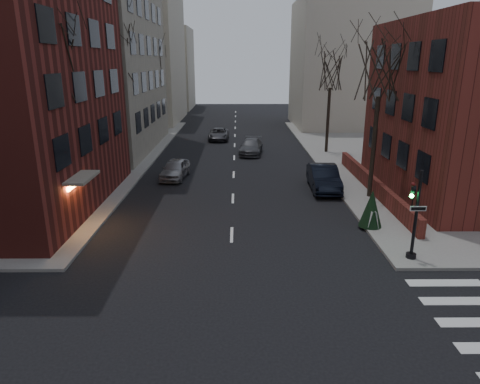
# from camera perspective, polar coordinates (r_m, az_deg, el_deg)

# --- Properties ---
(low_wall_right) EXTENTS (0.35, 16.00, 1.00)m
(low_wall_right) POSITION_cam_1_polar(r_m,az_deg,el_deg) (29.75, 17.28, 1.00)
(low_wall_right) COLOR maroon
(low_wall_right) RESTS_ON sidewalk_far_right
(building_distant_la) EXTENTS (14.00, 16.00, 18.00)m
(building_distant_la) POSITION_cam_1_polar(r_m,az_deg,el_deg) (65.06, -14.60, 17.07)
(building_distant_la) COLOR #B8AD9B
(building_distant_la) RESTS_ON ground
(building_distant_ra) EXTENTS (14.00, 14.00, 16.00)m
(building_distant_ra) POSITION_cam_1_polar(r_m,az_deg,el_deg) (60.06, 14.41, 16.16)
(building_distant_ra) COLOR #B8AD9B
(building_distant_ra) RESTS_ON ground
(building_distant_lb) EXTENTS (10.00, 12.00, 14.00)m
(building_distant_lb) POSITION_cam_1_polar(r_m,az_deg,el_deg) (81.34, -10.14, 15.86)
(building_distant_lb) COLOR #B8AD9B
(building_distant_lb) RESTS_ON ground
(traffic_signal) EXTENTS (0.76, 0.44, 4.00)m
(traffic_signal) POSITION_cam_1_polar(r_m,az_deg,el_deg) (19.98, 22.19, -3.56)
(traffic_signal) COLOR black
(traffic_signal) RESTS_ON sidewalk_far_right
(tree_left_a) EXTENTS (4.18, 4.18, 10.26)m
(tree_left_a) POSITION_cam_1_polar(r_m,az_deg,el_deg) (24.02, -23.53, 15.65)
(tree_left_a) COLOR #2D231C
(tree_left_a) RESTS_ON sidewalk_far_left
(tree_left_b) EXTENTS (4.40, 4.40, 10.80)m
(tree_left_b) POSITION_cam_1_polar(r_m,az_deg,el_deg) (35.42, -15.96, 17.16)
(tree_left_b) COLOR #2D231C
(tree_left_b) RESTS_ON sidewalk_far_left
(tree_left_c) EXTENTS (3.96, 3.96, 9.72)m
(tree_left_c) POSITION_cam_1_polar(r_m,az_deg,el_deg) (49.09, -11.49, 16.27)
(tree_left_c) COLOR #2D231C
(tree_left_c) RESTS_ON sidewalk_far_left
(tree_right_a) EXTENTS (3.96, 3.96, 9.72)m
(tree_right_a) POSITION_cam_1_polar(r_m,az_deg,el_deg) (27.58, 18.27, 15.29)
(tree_right_a) COLOR #2D231C
(tree_right_a) RESTS_ON sidewalk_far_right
(tree_right_b) EXTENTS (3.74, 3.74, 9.18)m
(tree_right_b) POSITION_cam_1_polar(r_m,az_deg,el_deg) (41.13, 12.02, 15.50)
(tree_right_b) COLOR #2D231C
(tree_right_b) RESTS_ON sidewalk_far_right
(streetlamp_near) EXTENTS (0.36, 0.36, 6.28)m
(streetlamp_near) POSITION_cam_1_polar(r_m,az_deg,el_deg) (31.70, -16.09, 8.72)
(streetlamp_near) COLOR black
(streetlamp_near) RESTS_ON sidewalk_far_left
(streetlamp_far) EXTENTS (0.36, 0.36, 6.28)m
(streetlamp_far) POSITION_cam_1_polar(r_m,az_deg,el_deg) (51.13, -10.14, 12.10)
(streetlamp_far) COLOR black
(streetlamp_far) RESTS_ON sidewalk_far_left
(parked_sedan) EXTENTS (1.94, 5.17, 1.69)m
(parked_sedan) POSITION_cam_1_polar(r_m,az_deg,el_deg) (29.80, 11.09, 1.88)
(parked_sedan) COLOR black
(parked_sedan) RESTS_ON ground
(car_lane_silver) EXTENTS (2.14, 4.35, 1.43)m
(car_lane_silver) POSITION_cam_1_polar(r_m,az_deg,el_deg) (32.52, -8.63, 3.06)
(car_lane_silver) COLOR #95969A
(car_lane_silver) RESTS_ON ground
(car_lane_gray) EXTENTS (2.58, 5.01, 1.39)m
(car_lane_gray) POSITION_cam_1_polar(r_m,az_deg,el_deg) (40.67, 1.49, 6.06)
(car_lane_gray) COLOR #444449
(car_lane_gray) RESTS_ON ground
(car_lane_far) EXTENTS (2.19, 4.63, 1.28)m
(car_lane_far) POSITION_cam_1_polar(r_m,az_deg,el_deg) (48.09, -2.87, 7.71)
(car_lane_far) COLOR #3E3D42
(car_lane_far) RESTS_ON ground
(sandwich_board) EXTENTS (0.47, 0.63, 0.95)m
(sandwich_board) POSITION_cam_1_polar(r_m,az_deg,el_deg) (23.35, 17.15, -3.45)
(sandwich_board) COLOR white
(sandwich_board) RESTS_ON sidewalk_far_right
(evergreen_shrub) EXTENTS (1.41, 1.41, 1.99)m
(evergreen_shrub) POSITION_cam_1_polar(r_m,az_deg,el_deg) (23.36, 17.11, -2.08)
(evergreen_shrub) COLOR black
(evergreen_shrub) RESTS_ON sidewalk_far_right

